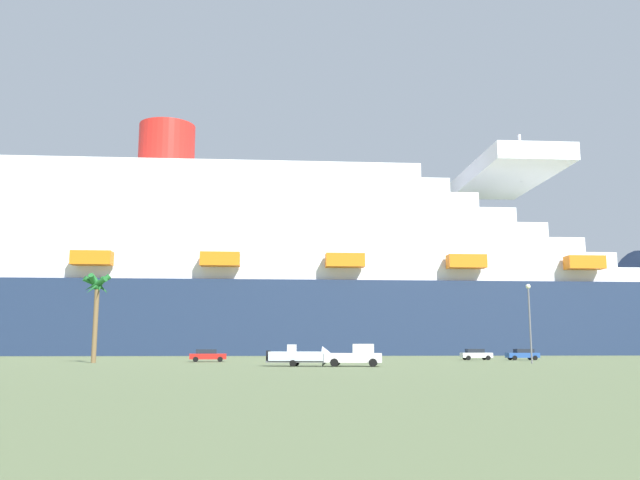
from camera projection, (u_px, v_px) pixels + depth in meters
name	position (u px, v px, depth m)	size (l,w,h in m)	color
ground_plane	(321.00, 358.00, 107.06)	(600.00, 600.00, 0.00)	#66754C
cruise_ship	(276.00, 282.00, 154.57)	(222.89, 48.42, 61.64)	#1E2D4C
pickup_truck	(356.00, 356.00, 65.48)	(5.81, 2.85, 2.20)	white
small_boat_on_trailer	(305.00, 357.00, 66.06)	(7.64, 2.88, 2.15)	#595960
palm_tree	(97.00, 293.00, 80.71)	(3.56, 3.31, 10.69)	brown
street_lamp	(529.00, 312.00, 77.54)	(0.56, 0.56, 9.18)	slate
parked_car_red_hatchback	(207.00, 355.00, 84.50)	(4.83, 2.51, 1.58)	red
parked_car_blue_suv	(523.00, 354.00, 94.74)	(4.57, 2.29, 1.58)	#264C99
parked_car_white_van	(476.00, 354.00, 95.48)	(4.43, 2.22, 1.58)	white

